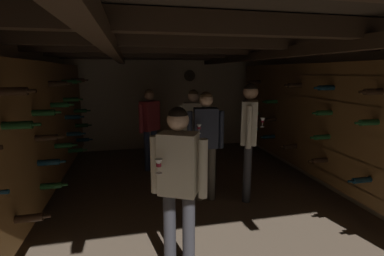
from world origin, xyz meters
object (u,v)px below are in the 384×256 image
(display_bottle, at_px, (184,126))
(person_guest_mid_right, at_px, (249,130))
(person_guest_far_left, at_px, (150,122))
(person_guest_rear_center, at_px, (193,126))
(person_host_center, at_px, (206,136))
(person_guest_near_left, at_px, (178,177))
(wine_crate_stack, at_px, (183,145))

(display_bottle, relative_size, person_guest_mid_right, 0.20)
(person_guest_far_left, bearing_deg, person_guest_rear_center, -39.85)
(person_host_center, relative_size, person_guest_mid_right, 0.94)
(person_guest_near_left, bearing_deg, person_guest_far_left, 91.04)
(wine_crate_stack, xyz_separation_m, person_guest_rear_center, (-0.02, -1.15, 0.67))
(wine_crate_stack, xyz_separation_m, person_guest_far_left, (-0.74, -0.55, 0.66))
(wine_crate_stack, relative_size, person_guest_far_left, 0.38)
(wine_crate_stack, height_order, person_host_center, person_host_center)
(display_bottle, bearing_deg, wine_crate_stack, -126.67)
(person_host_center, bearing_deg, person_guest_rear_center, 88.56)
(wine_crate_stack, relative_size, person_host_center, 0.37)
(display_bottle, distance_m, person_guest_mid_right, 2.34)
(display_bottle, distance_m, person_host_center, 2.15)
(person_host_center, xyz_separation_m, person_guest_rear_center, (0.02, 0.92, -0.02))
(wine_crate_stack, bearing_deg, display_bottle, 53.33)
(wine_crate_stack, relative_size, display_bottle, 1.71)
(person_guest_mid_right, height_order, person_guest_rear_center, person_guest_mid_right)
(person_host_center, relative_size, person_guest_near_left, 1.02)
(person_guest_mid_right, bearing_deg, wine_crate_stack, 104.85)
(wine_crate_stack, bearing_deg, person_guest_mid_right, -75.15)
(person_host_center, distance_m, person_guest_far_left, 1.68)
(person_host_center, bearing_deg, person_guest_near_left, -114.27)
(person_guest_mid_right, distance_m, person_guest_near_left, 1.84)
(person_host_center, bearing_deg, wine_crate_stack, 88.84)
(person_guest_far_left, bearing_deg, person_guest_near_left, -88.96)
(person_guest_mid_right, bearing_deg, person_guest_rear_center, 120.00)
(person_host_center, distance_m, person_guest_rear_center, 0.92)
(wine_crate_stack, bearing_deg, person_host_center, -91.16)
(person_guest_near_left, bearing_deg, person_host_center, 65.73)
(person_host_center, distance_m, person_guest_near_left, 1.58)
(person_guest_near_left, distance_m, person_guest_rear_center, 2.45)
(display_bottle, xyz_separation_m, person_guest_far_left, (-0.78, -0.60, 0.22))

